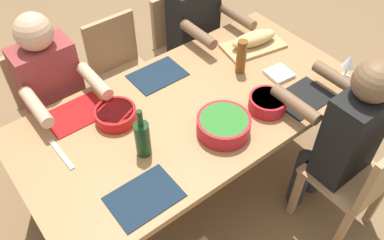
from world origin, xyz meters
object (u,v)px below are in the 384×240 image
object	(u,v)px
diner_far_left	(55,92)
beer_bottle	(241,57)
serving_bowl_salad	(116,114)
wine_bottle	(143,138)
chair_far_right	(182,42)
serving_bowl_fruit	(268,102)
chair_far_center	(122,69)
diner_near_right	(344,134)
cutting_board	(253,46)
dining_table	(192,116)
serving_bowl_greens	(224,125)
chair_far_left	(51,101)
wine_glass	(349,62)
napkin_stack	(279,74)
diner_far_right	(197,29)
bread_loaf	(254,39)
chair_near_right	(361,179)

from	to	relation	value
diner_far_left	beer_bottle	xyz separation A→B (m)	(0.96, -0.57, 0.15)
serving_bowl_salad	wine_bottle	distance (m)	0.29
chair_far_right	serving_bowl_fruit	distance (m)	1.15
chair_far_center	serving_bowl_salad	bearing A→B (deg)	-120.68
diner_near_right	cutting_board	world-z (taller)	diner_near_right
dining_table	serving_bowl_greens	xyz separation A→B (m)	(0.01, -0.25, 0.13)
chair_far_center	serving_bowl_salad	size ratio (longest dim) A/B	3.79
chair_far_left	wine_glass	bearing A→B (deg)	-39.91
diner_near_right	chair_far_right	bearing A→B (deg)	90.00
diner_far_left	cutting_board	distance (m)	1.28
serving_bowl_fruit	diner_far_left	bearing A→B (deg)	133.53
diner_far_left	napkin_stack	bearing A→B (deg)	-33.76
serving_bowl_salad	diner_far_right	bearing A→B (deg)	26.80
wine_glass	chair_far_right	bearing A→B (deg)	105.90
beer_bottle	wine_glass	xyz separation A→B (m)	(0.46, -0.43, 0.01)
diner_near_right	napkin_stack	distance (m)	0.53
diner_far_right	chair_far_left	bearing A→B (deg)	170.36
napkin_stack	serving_bowl_fruit	bearing A→B (deg)	-149.33
serving_bowl_greens	bread_loaf	xyz separation A→B (m)	(0.65, 0.45, 0.01)
diner_near_right	wine_bottle	world-z (taller)	diner_near_right
serving_bowl_greens	beer_bottle	world-z (taller)	beer_bottle
chair_far_left	beer_bottle	size ratio (longest dim) A/B	3.86
beer_bottle	serving_bowl_fruit	bearing A→B (deg)	-107.14
dining_table	chair_far_right	xyz separation A→B (m)	(0.54, 0.82, -0.18)
dining_table	diner_far_right	distance (m)	0.84
chair_near_right	beer_bottle	size ratio (longest dim) A/B	3.86
dining_table	diner_far_left	size ratio (longest dim) A/B	1.64
chair_far_center	napkin_stack	distance (m)	1.13
chair_far_center	diner_far_left	xyz separation A→B (m)	(-0.54, -0.18, 0.21)
dining_table	diner_near_right	size ratio (longest dim) A/B	1.64
chair_far_right	napkin_stack	distance (m)	0.97
dining_table	chair_far_right	distance (m)	1.00
serving_bowl_salad	serving_bowl_greens	xyz separation A→B (m)	(0.40, -0.42, 0.01)
dining_table	cutting_board	size ratio (longest dim) A/B	4.91
chair_near_right	chair_far_left	size ratio (longest dim) A/B	1.00
diner_far_right	wine_glass	xyz separation A→B (m)	(0.34, -1.00, 0.16)
chair_far_center	chair_far_left	xyz separation A→B (m)	(-0.54, 0.00, 0.00)
diner_near_right	chair_far_center	world-z (taller)	diner_near_right
diner_near_right	wine_glass	distance (m)	0.46
diner_near_right	serving_bowl_greens	size ratio (longest dim) A/B	4.25
chair_far_center	wine_bottle	world-z (taller)	wine_bottle
beer_bottle	napkin_stack	bearing A→B (deg)	-47.61
bread_loaf	wine_bottle	bearing A→B (deg)	-163.55
chair_far_right	serving_bowl_salad	world-z (taller)	chair_far_right
wine_bottle	beer_bottle	xyz separation A→B (m)	(0.81, 0.18, 0.00)
chair_far_center	beer_bottle	xyz separation A→B (m)	(0.42, -0.76, 0.37)
diner_far_right	dining_table	bearing A→B (deg)	-130.32
wine_glass	chair_far_center	bearing A→B (deg)	126.51
chair_near_right	wine_glass	world-z (taller)	wine_glass
bread_loaf	wine_glass	xyz separation A→B (m)	(0.22, -0.56, 0.05)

